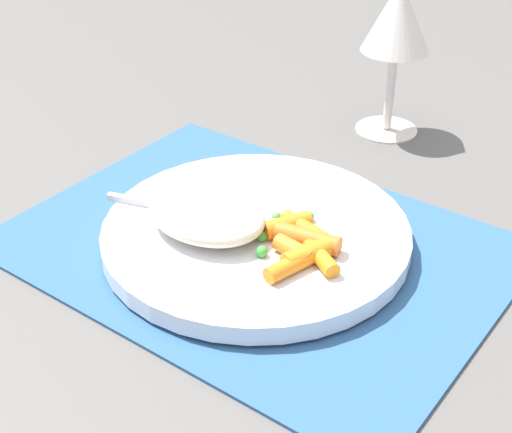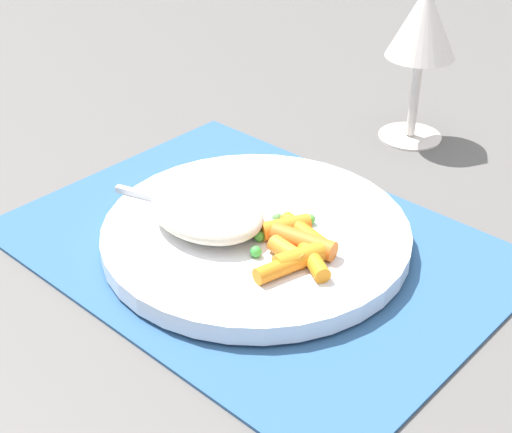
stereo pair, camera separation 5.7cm
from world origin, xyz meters
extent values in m
plane|color=#565451|center=(0.00, 0.00, 0.00)|extent=(2.40, 2.40, 0.00)
cube|color=#2D5684|center=(0.00, 0.00, 0.00)|extent=(0.41, 0.30, 0.01)
cylinder|color=white|center=(0.00, 0.00, 0.01)|extent=(0.26, 0.26, 0.02)
ellipsoid|color=beige|center=(-0.03, -0.03, 0.04)|extent=(0.11, 0.08, 0.03)
cylinder|color=orange|center=(0.05, 0.00, 0.03)|extent=(0.06, 0.03, 0.02)
cylinder|color=orange|center=(0.06, -0.03, 0.03)|extent=(0.03, 0.06, 0.01)
cylinder|color=orange|center=(0.05, -0.02, 0.03)|extent=(0.04, 0.02, 0.01)
cylinder|color=orange|center=(0.06, -0.02, 0.03)|extent=(0.03, 0.05, 0.02)
cylinder|color=orange|center=(0.03, 0.01, 0.03)|extent=(0.03, 0.04, 0.02)
cylinder|color=orange|center=(0.07, -0.01, 0.03)|extent=(0.05, 0.04, 0.01)
cylinder|color=orange|center=(0.04, 0.01, 0.03)|extent=(0.06, 0.03, 0.01)
sphere|color=green|center=(0.02, -0.01, 0.03)|extent=(0.01, 0.01, 0.01)
sphere|color=green|center=(0.05, 0.01, 0.03)|extent=(0.01, 0.01, 0.01)
sphere|color=green|center=(0.06, 0.01, 0.03)|extent=(0.01, 0.01, 0.01)
sphere|color=#5B9939|center=(0.05, 0.01, 0.03)|extent=(0.01, 0.01, 0.01)
sphere|color=#4D8C47|center=(0.01, 0.02, 0.03)|extent=(0.01, 0.01, 0.01)
sphere|color=green|center=(0.02, -0.01, 0.03)|extent=(0.01, 0.01, 0.01)
sphere|color=green|center=(0.03, -0.03, 0.03)|extent=(0.01, 0.01, 0.01)
sphere|color=#57B33E|center=(0.03, 0.03, 0.03)|extent=(0.01, 0.01, 0.01)
cube|color=silver|center=(0.02, 0.01, 0.03)|extent=(0.05, 0.03, 0.01)
cube|color=silver|center=(-0.07, -0.02, 0.03)|extent=(0.14, 0.05, 0.01)
cylinder|color=silver|center=(-0.02, 0.27, 0.00)|extent=(0.07, 0.07, 0.00)
cylinder|color=silver|center=(-0.02, 0.27, 0.05)|extent=(0.01, 0.01, 0.09)
cone|color=silver|center=(-0.02, 0.27, 0.13)|extent=(0.07, 0.07, 0.07)
camera|label=1|loc=(0.32, -0.43, 0.37)|focal=53.06mm
camera|label=2|loc=(0.36, -0.40, 0.37)|focal=53.06mm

